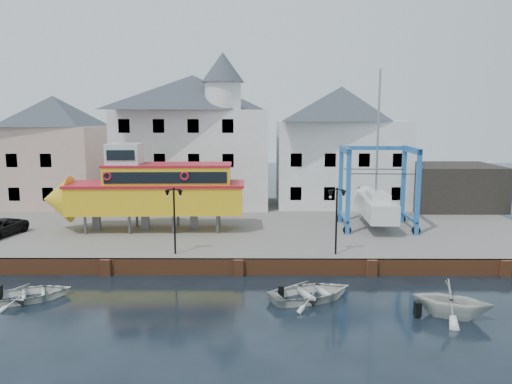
{
  "coord_description": "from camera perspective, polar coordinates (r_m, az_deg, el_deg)",
  "views": [
    {
      "loc": [
        1.26,
        -28.9,
        9.63
      ],
      "look_at": [
        1.0,
        7.0,
        4.0
      ],
      "focal_mm": 35.0,
      "sensor_mm": 36.0,
      "label": 1
    }
  ],
  "objects": [
    {
      "name": "quay_wall",
      "position": [
        30.44,
        -2.0,
        -8.55
      ],
      "size": [
        44.0,
        0.47,
        1.0
      ],
      "color": "brown",
      "rests_on": "ground"
    },
    {
      "name": "building_white_main",
      "position": [
        47.75,
        -7.0,
        6.1
      ],
      "size": [
        14.0,
        8.3,
        14.0
      ],
      "color": "silver",
      "rests_on": "hardstanding"
    },
    {
      "name": "building_white_right",
      "position": [
        48.62,
        9.62,
        5.21
      ],
      "size": [
        12.0,
        8.0,
        11.2
      ],
      "color": "silver",
      "rests_on": "hardstanding"
    },
    {
      "name": "ground",
      "position": [
        30.49,
        -2.0,
        -9.51
      ],
      "size": [
        140.0,
        140.0,
        0.0
      ],
      "primitive_type": "plane",
      "color": "black",
      "rests_on": "ground"
    },
    {
      "name": "hardstanding",
      "position": [
        40.95,
        -1.36,
        -3.97
      ],
      "size": [
        44.0,
        22.0,
        1.0
      ],
      "primitive_type": "cube",
      "color": "slate",
      "rests_on": "ground"
    },
    {
      "name": "tour_boat",
      "position": [
        38.0,
        -12.58,
        0.27
      ],
      "size": [
        15.0,
        4.03,
        6.49
      ],
      "rotation": [
        0.0,
        0.0,
        0.03
      ],
      "color": "#59595E",
      "rests_on": "hardstanding"
    },
    {
      "name": "motorboat_c",
      "position": [
        26.36,
        21.35,
        -13.16
      ],
      "size": [
        4.62,
        4.35,
        1.93
      ],
      "primitive_type": "imported",
      "rotation": [
        0.0,
        0.0,
        1.17
      ],
      "color": "silver",
      "rests_on": "ground"
    },
    {
      "name": "lamp_post_right",
      "position": [
        30.96,
        9.22,
        -1.36
      ],
      "size": [
        1.12,
        0.32,
        4.2
      ],
      "color": "black",
      "rests_on": "hardstanding"
    },
    {
      "name": "building_pink",
      "position": [
        50.82,
        -21.92,
        4.34
      ],
      "size": [
        8.0,
        7.0,
        10.3
      ],
      "color": "beige",
      "rests_on": "hardstanding"
    },
    {
      "name": "motorboat_b",
      "position": [
        26.96,
        6.34,
        -12.08
      ],
      "size": [
        5.51,
        4.79,
        0.95
      ],
      "primitive_type": "imported",
      "rotation": [
        0.0,
        0.0,
        1.96
      ],
      "color": "silver",
      "rests_on": "ground"
    },
    {
      "name": "travel_lift",
      "position": [
        39.61,
        13.41,
        -0.97
      ],
      "size": [
        5.69,
        7.94,
        11.92
      ],
      "rotation": [
        0.0,
        0.0,
        -0.03
      ],
      "color": "#1E5BA2",
      "rests_on": "hardstanding"
    },
    {
      "name": "shed_dark",
      "position": [
        49.66,
        21.34,
        0.63
      ],
      "size": [
        8.0,
        7.0,
        4.0
      ],
      "primitive_type": "cube",
      "color": "black",
      "rests_on": "hardstanding"
    },
    {
      "name": "lamp_post_left",
      "position": [
        31.04,
        -9.35,
        -1.33
      ],
      "size": [
        1.12,
        0.32,
        4.2
      ],
      "color": "black",
      "rests_on": "hardstanding"
    },
    {
      "name": "van",
      "position": [
        40.11,
        -27.25,
        -3.66
      ],
      "size": [
        2.9,
        4.58,
        1.18
      ],
      "primitive_type": "imported",
      "rotation": [
        0.0,
        0.0,
        -0.24
      ],
      "color": "black",
      "rests_on": "hardstanding"
    },
    {
      "name": "motorboat_d",
      "position": [
        29.25,
        -24.46,
        -11.14
      ],
      "size": [
        5.03,
        4.42,
        0.87
      ],
      "primitive_type": "imported",
      "rotation": [
        0.0,
        0.0,
        1.99
      ],
      "color": "silver",
      "rests_on": "ground"
    }
  ]
}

